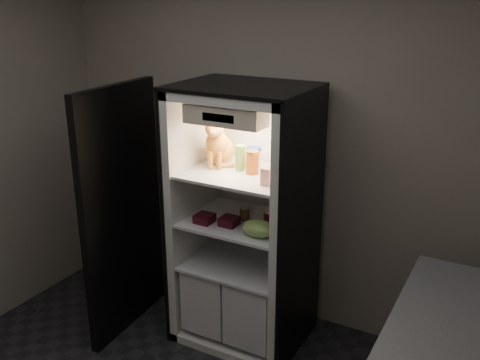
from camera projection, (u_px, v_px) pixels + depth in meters
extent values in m
plane|color=#A59A89|center=(273.00, 147.00, 3.98)|extent=(3.60, 0.00, 3.60)
cube|color=white|center=(264.00, 205.00, 4.01)|extent=(0.85, 0.06, 1.85)
cube|color=white|center=(197.00, 210.00, 3.93)|extent=(0.06, 0.70, 1.85)
cube|color=white|center=(296.00, 232.00, 3.57)|extent=(0.06, 0.70, 1.85)
cube|color=white|center=(244.00, 93.00, 3.45)|extent=(0.85, 0.70, 0.06)
cube|color=white|center=(243.00, 329.00, 4.04)|extent=(0.85, 0.70, 0.06)
cube|color=black|center=(192.00, 209.00, 3.95)|extent=(0.02, 0.72, 1.87)
cube|color=black|center=(301.00, 233.00, 3.55)|extent=(0.02, 0.72, 1.87)
cube|color=black|center=(244.00, 87.00, 3.44)|extent=(0.90, 0.72, 0.02)
cube|color=white|center=(242.00, 173.00, 3.61)|extent=(0.73, 0.62, 0.02)
cube|color=white|center=(242.00, 221.00, 3.72)|extent=(0.73, 0.62, 0.02)
cube|color=white|center=(221.00, 288.00, 3.99)|extent=(0.34, 0.58, 0.48)
cube|color=white|center=(263.00, 300.00, 3.83)|extent=(0.34, 0.58, 0.48)
cube|color=white|center=(242.00, 263.00, 3.83)|extent=(0.73, 0.62, 0.02)
cube|color=#F1E1C5|center=(225.00, 115.00, 3.29)|extent=(0.52, 0.18, 0.12)
cube|color=black|center=(218.00, 118.00, 3.22)|extent=(0.22, 0.01, 0.05)
cube|color=black|center=(123.00, 212.00, 3.89)|extent=(0.12, 0.87, 1.85)
cube|color=white|center=(121.00, 261.00, 3.97)|extent=(0.10, 0.64, 0.12)
cube|color=white|center=(116.00, 198.00, 3.81)|extent=(0.10, 0.64, 0.12)
ellipsoid|color=orange|center=(220.00, 150.00, 3.77)|extent=(0.26, 0.29, 0.20)
ellipsoid|color=orange|center=(217.00, 143.00, 3.66)|extent=(0.19, 0.18, 0.17)
sphere|color=#C16925|center=(214.00, 129.00, 3.56)|extent=(0.16, 0.16, 0.13)
sphere|color=#C16925|center=(213.00, 133.00, 3.52)|extent=(0.07, 0.07, 0.05)
cone|color=#C16925|center=(209.00, 119.00, 3.56)|extent=(0.06, 0.06, 0.06)
cone|color=#C16925|center=(220.00, 119.00, 3.54)|extent=(0.06, 0.06, 0.06)
cylinder|color=orange|center=(211.00, 160.00, 3.64)|extent=(0.03, 0.03, 0.12)
cylinder|color=orange|center=(219.00, 161.00, 3.63)|extent=(0.03, 0.03, 0.12)
cylinder|color=orange|center=(232.00, 165.00, 3.70)|extent=(0.19, 0.18, 0.03)
cylinder|color=#23802C|center=(240.00, 159.00, 3.61)|extent=(0.07, 0.07, 0.16)
cylinder|color=#23802C|center=(240.00, 146.00, 3.58)|extent=(0.07, 0.07, 0.01)
cylinder|color=white|center=(254.00, 158.00, 3.70)|extent=(0.10, 0.10, 0.12)
cylinder|color=#1733A6|center=(254.00, 149.00, 3.68)|extent=(0.10, 0.10, 0.02)
cylinder|color=#9D100E|center=(252.00, 163.00, 3.55)|extent=(0.09, 0.09, 0.14)
cylinder|color=gold|center=(252.00, 152.00, 3.52)|extent=(0.09, 0.09, 0.02)
cylinder|color=maroon|center=(285.00, 159.00, 3.56)|extent=(0.13, 0.13, 0.20)
cylinder|color=white|center=(285.00, 143.00, 3.52)|extent=(0.13, 0.13, 0.02)
cube|color=silver|center=(267.00, 176.00, 3.35)|extent=(0.06, 0.06, 0.11)
cylinder|color=black|center=(274.00, 211.00, 3.72)|extent=(0.06, 0.06, 0.11)
cylinder|color=#B2B2B2|center=(274.00, 204.00, 3.70)|extent=(0.06, 0.06, 0.00)
cylinder|color=black|center=(283.00, 217.00, 3.61)|extent=(0.06, 0.06, 0.12)
cylinder|color=#B2B2B2|center=(283.00, 209.00, 3.59)|extent=(0.07, 0.07, 0.00)
cylinder|color=black|center=(268.00, 220.00, 3.56)|extent=(0.06, 0.06, 0.11)
cylinder|color=#B2B2B2|center=(269.00, 212.00, 3.54)|extent=(0.06, 0.06, 0.00)
cylinder|color=brown|center=(245.00, 214.00, 3.71)|extent=(0.07, 0.07, 0.09)
cylinder|color=#B2B2B2|center=(245.00, 207.00, 3.69)|extent=(0.07, 0.07, 0.01)
ellipsoid|color=#9FD462|center=(258.00, 228.00, 3.45)|extent=(0.22, 0.16, 0.11)
cube|color=#510D1C|center=(205.00, 218.00, 3.66)|extent=(0.12, 0.12, 0.06)
cube|color=#510D1C|center=(229.00, 221.00, 3.62)|extent=(0.12, 0.12, 0.06)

